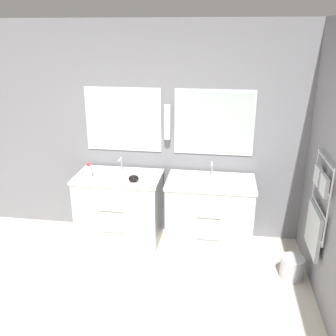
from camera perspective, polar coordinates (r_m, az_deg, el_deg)
The scene contains 9 objects.
wall_back at distance 4.54m, azimuth -0.91°, elevation 5.42°, with size 5.02×0.16×2.60m.
vanity_left at distance 4.58m, azimuth -7.49°, elevation -6.30°, with size 1.00×0.66×0.86m.
vanity_right at distance 4.42m, azimuth 6.32°, elevation -7.25°, with size 1.00×0.66×0.86m.
faucet_left at distance 4.54m, azimuth -7.16°, elevation 0.49°, with size 0.17×0.11×0.17m.
faucet_right at distance 4.38m, azimuth 6.68°, elevation -0.22°, with size 0.17×0.11×0.17m.
toiletry_bottle at distance 4.42m, azimuth -11.96°, elevation -0.42°, with size 0.07×0.07×0.17m.
amenity_bowl at distance 4.24m, azimuth -5.27°, elevation -1.57°, with size 0.12×0.12×0.07m.
soap_dish at distance 4.14m, azimuth 2.61°, elevation -2.32°, with size 0.10×0.07×0.04m.
waste_bin at distance 4.28m, azimuth 18.36°, elevation -14.15°, with size 0.25×0.25×0.24m.
Camera 1 is at (0.72, -2.07, 2.47)m, focal length 40.00 mm.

